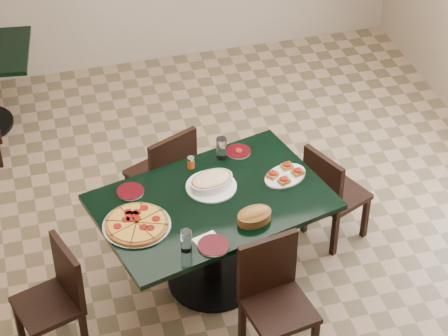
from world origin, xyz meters
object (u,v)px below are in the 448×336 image
object	(u,v)px
main_table	(212,220)
pepperoni_pizza	(137,224)
bruschetta_platter	(285,174)
chair_far	(166,173)
chair_right	(331,192)
chair_left	(57,295)
lasagna_casserole	(211,182)
bread_basket	(254,216)
chair_near	(274,294)

from	to	relation	value
main_table	pepperoni_pizza	size ratio (longest dim) A/B	3.86
pepperoni_pizza	bruschetta_platter	xyz separation A→B (m)	(1.07, 0.22, 0.01)
bruschetta_platter	chair_far	bearing A→B (deg)	115.42
main_table	chair_far	bearing A→B (deg)	89.90
pepperoni_pizza	chair_far	bearing A→B (deg)	66.31
pepperoni_pizza	main_table	bearing A→B (deg)	13.04
chair_right	chair_left	world-z (taller)	chair_right
chair_left	bruschetta_platter	xyz separation A→B (m)	(1.63, 0.38, 0.33)
chair_left	bruschetta_platter	bearing A→B (deg)	85.23
main_table	lasagna_casserole	distance (m)	0.26
pepperoni_pizza	bread_basket	size ratio (longest dim) A/B	1.62
chair_far	lasagna_casserole	world-z (taller)	chair_far
chair_left	bread_basket	size ratio (longest dim) A/B	2.97
main_table	lasagna_casserole	size ratio (longest dim) A/B	4.83
pepperoni_pizza	chair_near	bearing A→B (deg)	-36.34
chair_far	bruschetta_platter	world-z (taller)	chair_far
main_table	chair_near	size ratio (longest dim) A/B	1.97
chair_far	bruschetta_platter	size ratio (longest dim) A/B	2.25
main_table	chair_near	xyz separation A→B (m)	(0.22, -0.67, -0.09)
chair_far	main_table	bearing A→B (deg)	80.31
chair_far	pepperoni_pizza	world-z (taller)	chair_far
bread_basket	pepperoni_pizza	bearing A→B (deg)	153.28
pepperoni_pizza	lasagna_casserole	distance (m)	0.61
chair_right	pepperoni_pizza	distance (m)	1.53
bruschetta_platter	chair_near	bearing A→B (deg)	-137.78
main_table	pepperoni_pizza	bearing A→B (deg)	178.86
main_table	chair_right	size ratio (longest dim) A/B	2.10
bread_basket	lasagna_casserole	bearing A→B (deg)	99.14
chair_left	bread_basket	bearing A→B (deg)	72.68
chair_near	chair_left	xyz separation A→B (m)	(-1.31, 0.39, -0.04)
chair_far	lasagna_casserole	bearing A→B (deg)	85.97
main_table	chair_far	xyz separation A→B (m)	(-0.17, 0.69, -0.09)
chair_left	lasagna_casserole	bearing A→B (deg)	92.17
main_table	chair_left	xyz separation A→B (m)	(-1.09, -0.28, -0.12)
main_table	chair_right	distance (m)	0.97
chair_far	chair_right	bearing A→B (deg)	132.72
main_table	chair_near	world-z (taller)	chair_near
chair_right	lasagna_casserole	bearing A→B (deg)	71.73
bread_basket	chair_left	bearing A→B (deg)	165.14
main_table	chair_left	bearing A→B (deg)	-179.63
chair_right	pepperoni_pizza	bearing A→B (deg)	79.47
chair_far	pepperoni_pizza	xyz separation A→B (m)	(-0.36, -0.81, 0.29)
bread_basket	bruschetta_platter	bearing A→B (deg)	32.45
bruschetta_platter	main_table	bearing A→B (deg)	165.28
chair_near	chair_left	world-z (taller)	chair_near
chair_far	chair_near	world-z (taller)	chair_far
chair_near	lasagna_casserole	world-z (taller)	chair_near
chair_near	pepperoni_pizza	size ratio (longest dim) A/B	1.96
chair_far	pepperoni_pizza	distance (m)	0.93
chair_far	chair_left	bearing A→B (deg)	22.79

